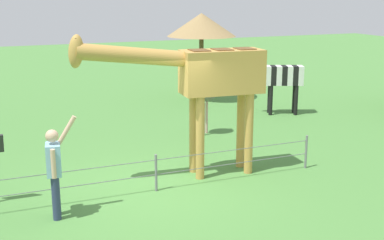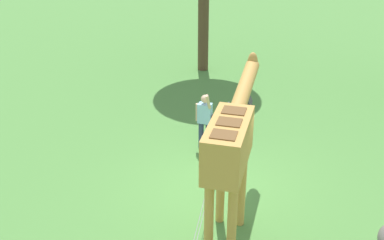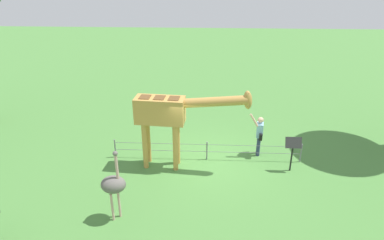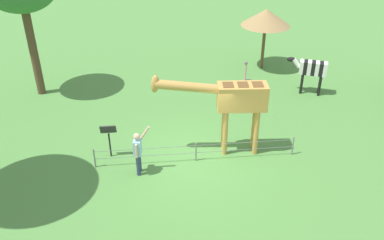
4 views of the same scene
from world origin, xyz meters
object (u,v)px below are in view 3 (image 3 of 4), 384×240
object	(u,v)px
info_sign	(293,147)
giraffe	(170,114)
visitor	(259,134)
ostrich	(114,185)

from	to	relation	value
info_sign	giraffe	bearing A→B (deg)	178.79
visitor	ostrich	distance (m)	6.00
giraffe	visitor	distance (m)	3.62
giraffe	ostrich	size ratio (longest dim) A/B	1.78
info_sign	ostrich	bearing A→B (deg)	-153.27
info_sign	visitor	bearing A→B (deg)	133.23
giraffe	info_sign	xyz separation A→B (m)	(4.29, -0.09, -1.15)
ostrich	info_sign	bearing A→B (deg)	26.73
giraffe	visitor	world-z (taller)	giraffe
ostrich	info_sign	world-z (taller)	ostrich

